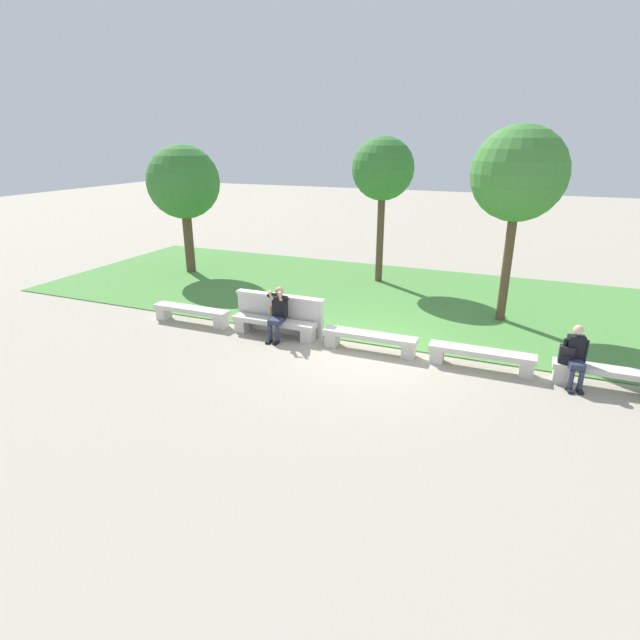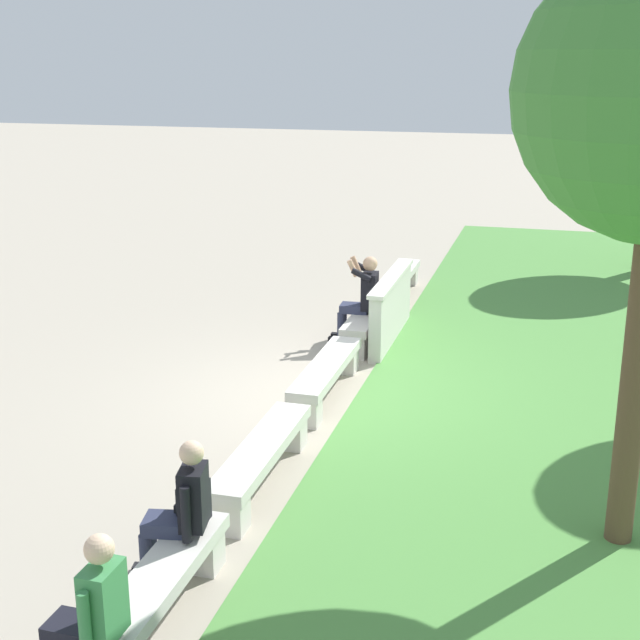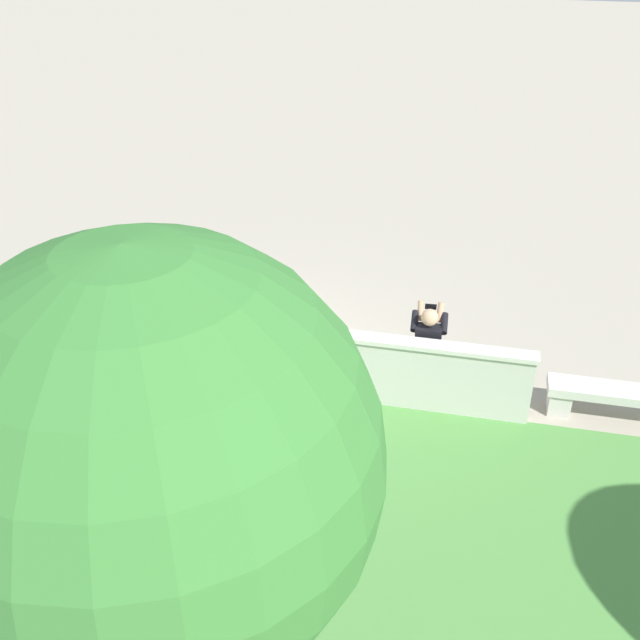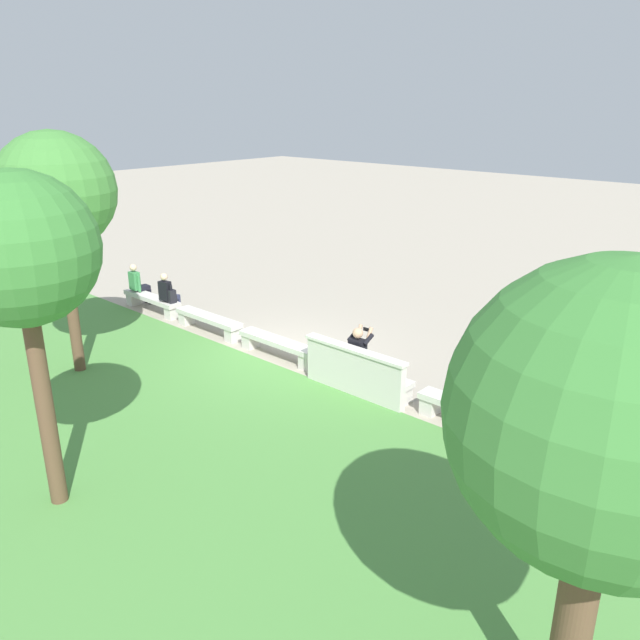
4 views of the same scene
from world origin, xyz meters
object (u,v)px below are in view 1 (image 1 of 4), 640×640
Objects in this scene: bench_mid at (370,339)px; person_photographer at (278,311)px; bench_far at (481,356)px; tree_far_back at (519,175)px; bench_main at (191,312)px; bench_near at (274,325)px; bench_end at (613,376)px; tree_left_background at (383,170)px; person_distant at (576,354)px; tree_behind_wall at (184,183)px; backpack at (566,355)px.

person_photographer is (-2.36, -0.08, 0.43)m from bench_mid.
tree_far_back reaches higher than bench_far.
bench_near is at bearing 0.00° from bench_main.
bench_end is (7.59, 0.00, 0.00)m from bench_near.
bench_end is 9.61m from tree_left_background.
person_distant is (4.33, -0.06, 0.36)m from bench_mid.
bench_main is 9.24m from tree_far_back.
tree_behind_wall reaches higher than bench_end.
bench_far is at bearing 0.00° from bench_mid.
tree_behind_wall is 0.90× the size of tree_far_back.
person_photographer is at bearing -179.09° from bench_far.
tree_far_back reaches higher than backpack.
bench_near is 5.06m from bench_far.
bench_far is at bearing -56.16° from tree_left_background.
bench_end is 0.46× the size of tree_left_background.
person_photographer is (-7.42, -0.08, 0.43)m from bench_end.
tree_left_background is (6.92, 1.44, 0.51)m from tree_behind_wall.
bench_near is at bearing 155.15° from person_photographer.
tree_left_background reaches higher than bench_mid.
bench_near is 0.44× the size of tree_far_back.
bench_far is at bearing 0.91° from person_photographer.
bench_near is 0.49× the size of tree_behind_wall.
person_distant is at bearing -174.94° from bench_end.
tree_behind_wall is at bearing 126.27° from bench_main.
backpack is 0.08× the size of tree_far_back.
bench_near is at bearing 180.00° from bench_mid.
bench_end is (5.06, 0.00, 0.00)m from bench_mid.
person_distant is (1.80, -0.06, 0.36)m from bench_far.
tree_far_back is at bearing 114.51° from person_distant.
bench_far is 1.78× the size of person_distant.
tree_left_background reaches higher than bench_near.
tree_behind_wall is at bearing 159.87° from person_distant.
bench_mid is 1.78× the size of person_distant.
bench_near is at bearing 179.72° from backpack.
bench_mid is 2.53m from bench_far.
tree_left_background is at bearing 59.76° from bench_main.
backpack is at bearing -0.20° from bench_main.
person_photographer is 0.29× the size of tree_behind_wall.
bench_near is 1.00× the size of bench_far.
bench_end is at bearing -42.58° from tree_left_background.
bench_near is 6.87m from person_distant.
bench_far is at bearing 0.00° from bench_near.
bench_mid is 10.08m from tree_behind_wall.
person_distant is at bearing -0.86° from bench_mid.
bench_main is 7.59m from bench_far.
bench_mid is 2.40m from person_photographer.
bench_mid is 5.68m from tree_far_back.
backpack is (4.17, -0.03, 0.32)m from bench_mid.
bench_near is 7.06m from tree_left_background.
tree_far_back is at bearing 34.71° from person_photographer.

